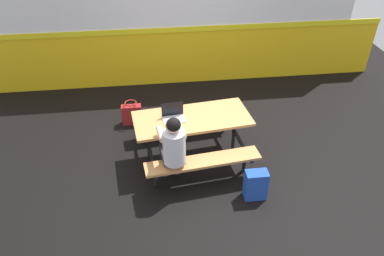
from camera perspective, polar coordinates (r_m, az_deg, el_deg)
name	(u,v)px	position (r m, az deg, el deg)	size (l,w,h in m)	color
ground_plane	(201,156)	(5.91, 1.36, -4.32)	(10.00, 10.00, 0.02)	black
accent_backdrop	(184,23)	(7.46, -1.30, 15.68)	(8.00, 0.14, 2.60)	yellow
picnic_table_main	(192,127)	(5.54, 0.00, 0.19)	(1.78, 1.73, 0.74)	tan
student_nearer	(173,146)	(4.96, -2.90, -2.79)	(0.39, 0.54, 1.21)	#2D2D38
laptop_silver	(173,116)	(5.40, -2.84, 1.87)	(0.34, 0.26, 0.22)	silver
backpack_dark	(256,185)	(5.18, 9.66, -8.52)	(0.30, 0.22, 0.44)	#1E47B2
tote_bag_bright	(132,114)	(6.60, -9.17, 2.12)	(0.34, 0.21, 0.43)	maroon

